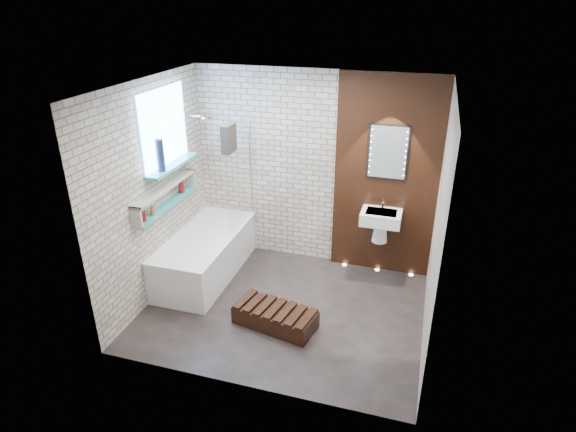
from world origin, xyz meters
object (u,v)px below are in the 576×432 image
(washbasin, at_px, (381,221))
(led_mirror, at_px, (388,152))
(bath_screen, at_px, (240,175))
(bathtub, at_px, (205,255))
(walnut_step, at_px, (275,317))

(washbasin, relative_size, led_mirror, 0.83)
(bath_screen, distance_m, led_mirror, 1.89)
(bathtub, distance_m, washbasin, 2.32)
(washbasin, distance_m, walnut_step, 1.83)
(bath_screen, distance_m, walnut_step, 1.90)
(walnut_step, bearing_deg, washbasin, 55.63)
(bath_screen, relative_size, walnut_step, 1.53)
(bathtub, relative_size, led_mirror, 2.49)
(bathtub, bearing_deg, bath_screen, 51.10)
(washbasin, distance_m, led_mirror, 0.88)
(washbasin, bearing_deg, bathtub, -163.99)
(washbasin, height_order, walnut_step, washbasin)
(bathtub, distance_m, bath_screen, 1.14)
(washbasin, bearing_deg, bath_screen, -174.22)
(bathtub, bearing_deg, led_mirror, 19.78)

